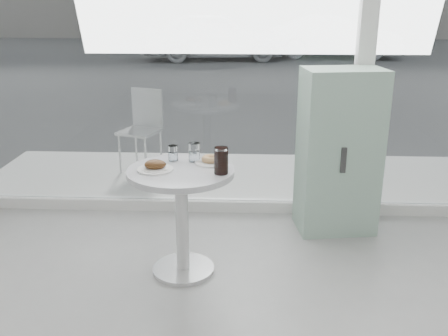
{
  "coord_description": "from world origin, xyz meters",
  "views": [
    {
      "loc": [
        -0.06,
        -1.22,
        1.84
      ],
      "look_at": [
        -0.2,
        1.7,
        0.85
      ],
      "focal_mm": 40.0,
      "sensor_mm": 36.0,
      "label": 1
    }
  ],
  "objects_px": {
    "car_silver": "(335,36)",
    "plate_fritter": "(156,166)",
    "mint_cabinet": "(339,152)",
    "patio_chair": "(143,125)",
    "main_table": "(181,200)",
    "cola_glass": "(221,161)",
    "water_tumbler_a": "(173,154)",
    "car_white": "(215,36)",
    "water_tumbler_b": "(194,153)",
    "plate_donut": "(211,160)"
  },
  "relations": [
    {
      "from": "car_silver",
      "to": "plate_fritter",
      "type": "bearing_deg",
      "value": 171.45
    },
    {
      "from": "mint_cabinet",
      "to": "patio_chair",
      "type": "height_order",
      "value": "mint_cabinet"
    },
    {
      "from": "main_table",
      "to": "patio_chair",
      "type": "bearing_deg",
      "value": 108.19
    },
    {
      "from": "mint_cabinet",
      "to": "cola_glass",
      "type": "distance_m",
      "value": 1.26
    },
    {
      "from": "cola_glass",
      "to": "water_tumbler_a",
      "type": "bearing_deg",
      "value": 143.62
    },
    {
      "from": "main_table",
      "to": "mint_cabinet",
      "type": "bearing_deg",
      "value": 33.19
    },
    {
      "from": "car_white",
      "to": "plate_fritter",
      "type": "bearing_deg",
      "value": 175.65
    },
    {
      "from": "car_white",
      "to": "water_tumbler_a",
      "type": "bearing_deg",
      "value": 176.06
    },
    {
      "from": "water_tumbler_b",
      "to": "plate_donut",
      "type": "bearing_deg",
      "value": -20.24
    },
    {
      "from": "main_table",
      "to": "cola_glass",
      "type": "distance_m",
      "value": 0.42
    },
    {
      "from": "water_tumbler_a",
      "to": "mint_cabinet",
      "type": "bearing_deg",
      "value": 25.31
    },
    {
      "from": "plate_fritter",
      "to": "plate_donut",
      "type": "bearing_deg",
      "value": 24.82
    },
    {
      "from": "water_tumbler_a",
      "to": "cola_glass",
      "type": "bearing_deg",
      "value": -36.38
    },
    {
      "from": "main_table",
      "to": "car_white",
      "type": "height_order",
      "value": "car_white"
    },
    {
      "from": "car_silver",
      "to": "water_tumbler_b",
      "type": "relative_size",
      "value": 31.94
    },
    {
      "from": "plate_fritter",
      "to": "plate_donut",
      "type": "distance_m",
      "value": 0.39
    },
    {
      "from": "patio_chair",
      "to": "water_tumbler_b",
      "type": "xyz_separation_m",
      "value": [
        0.77,
        -1.94,
        0.28
      ]
    },
    {
      "from": "main_table",
      "to": "mint_cabinet",
      "type": "relative_size",
      "value": 0.57
    },
    {
      "from": "car_white",
      "to": "plate_donut",
      "type": "bearing_deg",
      "value": 177.23
    },
    {
      "from": "main_table",
      "to": "water_tumbler_a",
      "type": "distance_m",
      "value": 0.33
    },
    {
      "from": "main_table",
      "to": "water_tumbler_b",
      "type": "relative_size",
      "value": 5.89
    },
    {
      "from": "main_table",
      "to": "water_tumbler_b",
      "type": "distance_m",
      "value": 0.34
    },
    {
      "from": "mint_cabinet",
      "to": "patio_chair",
      "type": "relative_size",
      "value": 1.52
    },
    {
      "from": "patio_chair",
      "to": "cola_glass",
      "type": "relative_size",
      "value": 4.99
    },
    {
      "from": "water_tumbler_b",
      "to": "cola_glass",
      "type": "xyz_separation_m",
      "value": [
        0.2,
        -0.25,
        0.03
      ]
    },
    {
      "from": "main_table",
      "to": "car_white",
      "type": "relative_size",
      "value": 0.18
    },
    {
      "from": "car_white",
      "to": "water_tumbler_a",
      "type": "relative_size",
      "value": 40.3
    },
    {
      "from": "car_silver",
      "to": "water_tumbler_a",
      "type": "bearing_deg",
      "value": 171.58
    },
    {
      "from": "patio_chair",
      "to": "car_white",
      "type": "distance_m",
      "value": 10.93
    },
    {
      "from": "water_tumbler_a",
      "to": "water_tumbler_b",
      "type": "relative_size",
      "value": 0.83
    },
    {
      "from": "patio_chair",
      "to": "water_tumbler_a",
      "type": "height_order",
      "value": "patio_chair"
    },
    {
      "from": "plate_donut",
      "to": "water_tumbler_a",
      "type": "distance_m",
      "value": 0.27
    },
    {
      "from": "main_table",
      "to": "car_white",
      "type": "bearing_deg",
      "value": 92.69
    },
    {
      "from": "car_silver",
      "to": "plate_donut",
      "type": "height_order",
      "value": "car_silver"
    },
    {
      "from": "car_white",
      "to": "mint_cabinet",
      "type": "bearing_deg",
      "value": -178.0
    },
    {
      "from": "water_tumbler_a",
      "to": "cola_glass",
      "type": "xyz_separation_m",
      "value": [
        0.35,
        -0.26,
        0.04
      ]
    },
    {
      "from": "water_tumbler_a",
      "to": "cola_glass",
      "type": "distance_m",
      "value": 0.44
    },
    {
      "from": "car_silver",
      "to": "mint_cabinet",
      "type": "bearing_deg",
      "value": 176.27
    },
    {
      "from": "main_table",
      "to": "plate_fritter",
      "type": "xyz_separation_m",
      "value": [
        -0.16,
        -0.03,
        0.25
      ]
    },
    {
      "from": "mint_cabinet",
      "to": "patio_chair",
      "type": "xyz_separation_m",
      "value": [
        -1.88,
        1.34,
        -0.12
      ]
    },
    {
      "from": "car_white",
      "to": "water_tumbler_b",
      "type": "relative_size",
      "value": 33.61
    },
    {
      "from": "plate_donut",
      "to": "cola_glass",
      "type": "xyz_separation_m",
      "value": [
        0.08,
        -0.21,
        0.06
      ]
    },
    {
      "from": "plate_donut",
      "to": "water_tumbler_b",
      "type": "height_order",
      "value": "water_tumbler_b"
    },
    {
      "from": "plate_fritter",
      "to": "mint_cabinet",
      "type": "bearing_deg",
      "value": 30.92
    },
    {
      "from": "car_silver",
      "to": "water_tumbler_b",
      "type": "bearing_deg",
      "value": 172.18
    },
    {
      "from": "main_table",
      "to": "car_silver",
      "type": "distance_m",
      "value": 14.2
    },
    {
      "from": "plate_donut",
      "to": "plate_fritter",
      "type": "bearing_deg",
      "value": -155.18
    },
    {
      "from": "main_table",
      "to": "cola_glass",
      "type": "xyz_separation_m",
      "value": [
        0.28,
        -0.08,
        0.3
      ]
    },
    {
      "from": "mint_cabinet",
      "to": "cola_glass",
      "type": "height_order",
      "value": "mint_cabinet"
    },
    {
      "from": "car_silver",
      "to": "main_table",
      "type": "bearing_deg",
      "value": 172.04
    }
  ]
}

